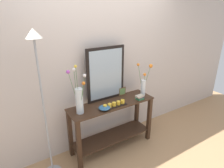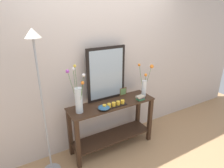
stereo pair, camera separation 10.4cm
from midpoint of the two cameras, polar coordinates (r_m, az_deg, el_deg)
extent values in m
cube|color=#A87F56|center=(3.32, 0.94, -17.73)|extent=(7.00, 6.00, 0.02)
cube|color=beige|center=(2.94, -2.09, 6.91)|extent=(6.40, 0.08, 2.70)
cube|color=#382316|center=(2.90, 1.03, -5.75)|extent=(1.31, 0.39, 0.02)
cube|color=#382316|center=(3.20, 0.96, -14.97)|extent=(1.25, 0.35, 0.02)
cube|color=#382316|center=(2.76, -8.82, -17.16)|extent=(0.06, 0.06, 0.75)
cube|color=#382316|center=(3.31, 11.83, -10.24)|extent=(0.06, 0.06, 0.75)
cube|color=#382316|center=(3.00, -11.13, -13.77)|extent=(0.06, 0.06, 0.75)
cube|color=#382316|center=(3.51, 8.41, -7.98)|extent=(0.06, 0.06, 0.75)
cube|color=black|center=(2.87, -0.69, 2.91)|extent=(0.62, 0.03, 0.80)
cube|color=#9EADB7|center=(2.85, -0.55, 2.83)|extent=(0.54, 0.00, 0.72)
cylinder|color=silver|center=(2.60, -8.52, -4.78)|extent=(0.10, 0.10, 0.35)
cylinder|color=#4C753D|center=(2.56, -9.44, -1.94)|extent=(0.02, 0.02, 0.58)
sphere|color=silver|center=(2.47, -10.05, 4.31)|extent=(0.04, 0.04, 0.04)
cylinder|color=#4C753D|center=(2.53, -7.87, -3.97)|extent=(0.04, 0.09, 0.43)
sphere|color=orange|center=(2.42, -7.36, 0.34)|extent=(0.04, 0.04, 0.04)
cylinder|color=#4C753D|center=(2.52, -8.94, -1.64)|extent=(0.03, 0.02, 0.63)
sphere|color=yellow|center=(2.40, -9.60, 5.21)|extent=(0.04, 0.04, 0.04)
cylinder|color=#4C753D|center=(2.53, -7.62, -2.81)|extent=(0.03, 0.12, 0.53)
sphere|color=silver|center=(2.39, -7.06, 2.57)|extent=(0.04, 0.04, 0.04)
cylinder|color=#4C753D|center=(2.55, -9.91, -2.30)|extent=(0.11, 0.05, 0.56)
sphere|color=#B24CB7|center=(2.46, -11.68, 3.62)|extent=(0.05, 0.05, 0.05)
cylinder|color=silver|center=(3.12, 10.25, -1.22)|extent=(0.07, 0.07, 0.26)
cylinder|color=#4C753D|center=(3.08, 11.13, 0.89)|extent=(0.10, 0.07, 0.47)
sphere|color=orange|center=(3.01, 12.50, 5.03)|extent=(0.06, 0.06, 0.06)
cylinder|color=#4C753D|center=(3.09, 9.50, 1.17)|extent=(0.07, 0.07, 0.48)
sphere|color=orange|center=(3.02, 8.89, 5.51)|extent=(0.04, 0.04, 0.04)
cylinder|color=#4C753D|center=(3.10, 10.47, -0.32)|extent=(0.04, 0.03, 0.32)
sphere|color=orange|center=(3.07, 10.75, 2.61)|extent=(0.05, 0.05, 0.05)
cube|color=black|center=(2.79, 1.59, -6.51)|extent=(0.39, 0.09, 0.01)
cylinder|color=gold|center=(2.71, -1.09, -6.62)|extent=(0.06, 0.06, 0.05)
cylinder|color=gold|center=(2.74, 0.27, -6.26)|extent=(0.06, 0.06, 0.05)
cylinder|color=gold|center=(2.77, 1.60, -5.90)|extent=(0.06, 0.06, 0.05)
cylinder|color=gold|center=(2.81, 2.89, -5.55)|extent=(0.06, 0.06, 0.05)
cylinder|color=gold|center=(2.85, 4.15, -5.20)|extent=(0.06, 0.06, 0.05)
cube|color=brown|center=(3.12, 4.17, -2.19)|extent=(0.12, 0.01, 0.13)
cube|color=#6B9350|center=(3.12, 4.24, -2.24)|extent=(0.10, 0.00, 0.10)
cylinder|color=#2D5B84|center=(2.72, -1.27, -7.34)|extent=(0.07, 0.07, 0.01)
ellipsoid|color=#2D5B84|center=(2.71, -1.27, -6.85)|extent=(0.16, 0.16, 0.05)
cube|color=#388E56|center=(3.03, 9.22, -4.29)|extent=(0.11, 0.09, 0.03)
cube|color=#424247|center=(3.01, 9.32, -3.96)|extent=(0.11, 0.08, 0.02)
cube|color=#B2A893|center=(3.00, 9.20, -3.62)|extent=(0.14, 0.09, 0.02)
cylinder|color=#9E9EA3|center=(2.50, -18.12, -7.99)|extent=(0.02, 0.02, 1.77)
cone|color=beige|center=(2.21, -20.96, 13.74)|extent=(0.18, 0.18, 0.10)
camera|label=1|loc=(0.05, -88.92, 0.42)|focal=31.38mm
camera|label=2|loc=(0.05, 91.08, -0.42)|focal=31.38mm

